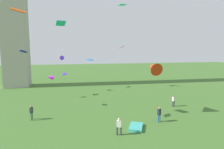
{
  "coord_description": "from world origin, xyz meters",
  "views": [
    {
      "loc": [
        -6.59,
        -8.45,
        7.78
      ],
      "look_at": [
        0.22,
        16.63,
        4.7
      ],
      "focal_mm": 29.42,
      "sensor_mm": 36.0,
      "label": 1
    }
  ],
  "objects_px": {
    "person_3": "(119,125)",
    "kite_flying_3": "(64,74)",
    "person_1": "(159,114)",
    "kite_flying_10": "(153,67)",
    "kite_flying_7": "(23,51)",
    "kite_flying_8": "(122,47)",
    "person_2": "(31,112)",
    "kite_flying_0": "(122,5)",
    "kite_flying_4": "(61,23)",
    "kite_flying_9": "(50,77)",
    "kite_flying_5": "(18,10)",
    "kite_flying_2": "(63,58)",
    "kite_bundle_1": "(136,127)",
    "kite_flying_6": "(158,71)",
    "kite_flying_1": "(90,60)",
    "person_0": "(174,100)"
  },
  "relations": [
    {
      "from": "person_1",
      "to": "kite_flying_10",
      "type": "bearing_deg",
      "value": -137.0
    },
    {
      "from": "kite_flying_5",
      "to": "kite_flying_9",
      "type": "relative_size",
      "value": 1.29
    },
    {
      "from": "kite_flying_4",
      "to": "kite_flying_7",
      "type": "xyz_separation_m",
      "value": [
        -4.99,
        5.39,
        -3.07
      ]
    },
    {
      "from": "kite_flying_2",
      "to": "kite_flying_7",
      "type": "relative_size",
      "value": 1.24
    },
    {
      "from": "kite_flying_5",
      "to": "kite_flying_8",
      "type": "xyz_separation_m",
      "value": [
        16.82,
        17.8,
        -3.01
      ]
    },
    {
      "from": "kite_flying_6",
      "to": "kite_flying_9",
      "type": "relative_size",
      "value": 1.03
    },
    {
      "from": "person_2",
      "to": "kite_flying_0",
      "type": "relative_size",
      "value": 1.57
    },
    {
      "from": "kite_flying_10",
      "to": "person_2",
      "type": "bearing_deg",
      "value": -1.06
    },
    {
      "from": "person_1",
      "to": "kite_flying_1",
      "type": "height_order",
      "value": "kite_flying_1"
    },
    {
      "from": "kite_flying_1",
      "to": "kite_flying_10",
      "type": "distance_m",
      "value": 19.38
    },
    {
      "from": "kite_flying_5",
      "to": "kite_flying_10",
      "type": "distance_m",
      "value": 16.39
    },
    {
      "from": "kite_flying_2",
      "to": "kite_flying_10",
      "type": "xyz_separation_m",
      "value": [
        11.05,
        -16.45,
        -0.79
      ]
    },
    {
      "from": "kite_flying_1",
      "to": "kite_flying_9",
      "type": "xyz_separation_m",
      "value": [
        -7.85,
        -7.31,
        -2.64
      ]
    },
    {
      "from": "kite_flying_7",
      "to": "person_3",
      "type": "bearing_deg",
      "value": 96.61
    },
    {
      "from": "person_0",
      "to": "kite_flying_4",
      "type": "relative_size",
      "value": 1.07
    },
    {
      "from": "person_3",
      "to": "kite_flying_4",
      "type": "relative_size",
      "value": 1.07
    },
    {
      "from": "kite_flying_4",
      "to": "kite_flying_10",
      "type": "distance_m",
      "value": 12.28
    },
    {
      "from": "kite_flying_0",
      "to": "kite_bundle_1",
      "type": "distance_m",
      "value": 14.6
    },
    {
      "from": "kite_flying_1",
      "to": "kite_flying_2",
      "type": "bearing_deg",
      "value": 156.58
    },
    {
      "from": "kite_flying_9",
      "to": "kite_flying_5",
      "type": "bearing_deg",
      "value": -6.28
    },
    {
      "from": "person_2",
      "to": "kite_flying_8",
      "type": "bearing_deg",
      "value": 146.33
    },
    {
      "from": "person_3",
      "to": "kite_flying_3",
      "type": "bearing_deg",
      "value": -52.05
    },
    {
      "from": "person_1",
      "to": "person_2",
      "type": "distance_m",
      "value": 14.71
    },
    {
      "from": "kite_flying_8",
      "to": "kite_flying_6",
      "type": "bearing_deg",
      "value": 130.28
    },
    {
      "from": "kite_bundle_1",
      "to": "kite_flying_7",
      "type": "bearing_deg",
      "value": 140.25
    },
    {
      "from": "kite_flying_1",
      "to": "kite_flying_2",
      "type": "height_order",
      "value": "kite_flying_2"
    },
    {
      "from": "kite_flying_1",
      "to": "kite_flying_8",
      "type": "xyz_separation_m",
      "value": [
        6.9,
        -1.04,
        2.71
      ]
    },
    {
      "from": "kite_flying_4",
      "to": "kite_flying_9",
      "type": "xyz_separation_m",
      "value": [
        -2.01,
        10.65,
        -7.39
      ]
    },
    {
      "from": "kite_flying_3",
      "to": "kite_flying_5",
      "type": "distance_m",
      "value": 15.83
    },
    {
      "from": "kite_flying_5",
      "to": "kite_flying_0",
      "type": "bearing_deg",
      "value": 173.32
    },
    {
      "from": "person_0",
      "to": "kite_flying_0",
      "type": "xyz_separation_m",
      "value": [
        -8.15,
        -0.43,
        12.74
      ]
    },
    {
      "from": "kite_flying_4",
      "to": "kite_flying_5",
      "type": "height_order",
      "value": "kite_flying_5"
    },
    {
      "from": "person_1",
      "to": "kite_flying_6",
      "type": "relative_size",
      "value": 1.41
    },
    {
      "from": "person_1",
      "to": "kite_bundle_1",
      "type": "distance_m",
      "value": 3.45
    },
    {
      "from": "kite_flying_7",
      "to": "kite_bundle_1",
      "type": "xyz_separation_m",
      "value": [
        12.19,
        -10.14,
        -7.83
      ]
    },
    {
      "from": "person_3",
      "to": "kite_flying_1",
      "type": "distance_m",
      "value": 24.34
    },
    {
      "from": "kite_flying_0",
      "to": "kite_flying_9",
      "type": "xyz_separation_m",
      "value": [
        -9.39,
        9.94,
        -10.03
      ]
    },
    {
      "from": "kite_flying_4",
      "to": "kite_flying_6",
      "type": "relative_size",
      "value": 1.28
    },
    {
      "from": "kite_flying_7",
      "to": "kite_flying_8",
      "type": "xyz_separation_m",
      "value": [
        17.73,
        11.53,
        1.03
      ]
    },
    {
      "from": "kite_flying_2",
      "to": "kite_flying_5",
      "type": "xyz_separation_m",
      "value": [
        -4.18,
        -16.65,
        5.27
      ]
    },
    {
      "from": "person_1",
      "to": "kite_flying_4",
      "type": "relative_size",
      "value": 1.1
    },
    {
      "from": "person_1",
      "to": "kite_flying_7",
      "type": "xyz_separation_m",
      "value": [
        -15.4,
        9.15,
        7.01
      ]
    },
    {
      "from": "kite_flying_2",
      "to": "kite_flying_3",
      "type": "relative_size",
      "value": 1.29
    },
    {
      "from": "person_0",
      "to": "kite_flying_8",
      "type": "height_order",
      "value": "kite_flying_8"
    },
    {
      "from": "kite_flying_2",
      "to": "kite_bundle_1",
      "type": "distance_m",
      "value": 22.7
    },
    {
      "from": "kite_flying_0",
      "to": "kite_flying_7",
      "type": "distance_m",
      "value": 14.41
    },
    {
      "from": "person_2",
      "to": "kite_flying_0",
      "type": "bearing_deg",
      "value": 101.66
    },
    {
      "from": "kite_flying_3",
      "to": "kite_flying_4",
      "type": "distance_m",
      "value": 13.96
    },
    {
      "from": "person_3",
      "to": "kite_flying_3",
      "type": "height_order",
      "value": "kite_flying_3"
    },
    {
      "from": "person_1",
      "to": "kite_flying_9",
      "type": "xyz_separation_m",
      "value": [
        -12.42,
        14.41,
        2.68
      ]
    }
  ]
}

